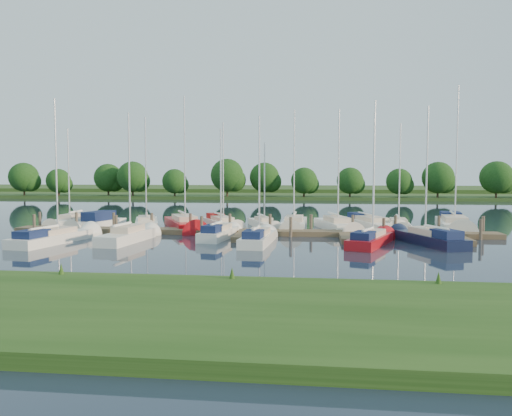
# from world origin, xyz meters

# --- Properties ---
(ground) EXTENTS (260.00, 260.00, 0.00)m
(ground) POSITION_xyz_m (0.00, 0.00, 0.00)
(ground) COLOR #1A2734
(ground) RESTS_ON ground
(near_bank) EXTENTS (90.00, 10.00, 0.50)m
(near_bank) POSITION_xyz_m (0.00, -16.00, 0.25)
(near_bank) COLOR #1E4112
(near_bank) RESTS_ON ground
(dock) EXTENTS (40.00, 6.00, 0.40)m
(dock) POSITION_xyz_m (0.00, 7.31, 0.20)
(dock) COLOR #4F402C
(dock) RESTS_ON ground
(mooring_pilings) EXTENTS (38.24, 2.84, 2.00)m
(mooring_pilings) POSITION_xyz_m (0.00, 8.43, 0.60)
(mooring_pilings) COLOR #473D33
(mooring_pilings) RESTS_ON ground
(far_shore) EXTENTS (180.00, 30.00, 0.60)m
(far_shore) POSITION_xyz_m (0.00, 75.00, 0.30)
(far_shore) COLOR #28471B
(far_shore) RESTS_ON ground
(distant_hill) EXTENTS (220.00, 40.00, 1.40)m
(distant_hill) POSITION_xyz_m (0.00, 100.00, 0.70)
(distant_hill) COLOR #3A5625
(distant_hill) RESTS_ON ground
(treeline) EXTENTS (146.90, 9.69, 8.24)m
(treeline) POSITION_xyz_m (-3.65, 61.45, 4.13)
(treeline) COLOR #38281C
(treeline) RESTS_ON ground
(sailboat_n_0) EXTENTS (1.85, 7.48, 9.70)m
(sailboat_n_0) POSITION_xyz_m (-17.93, 12.97, 0.28)
(sailboat_n_0) COLOR white
(sailboat_n_0) RESTS_ON ground
(motorboat) EXTENTS (3.21, 6.91, 1.93)m
(motorboat) POSITION_xyz_m (-14.50, 11.26, 0.38)
(motorboat) COLOR white
(motorboat) RESTS_ON ground
(sailboat_n_2) EXTENTS (4.17, 8.37, 10.57)m
(sailboat_n_2) POSITION_xyz_m (-10.22, 12.49, 0.27)
(sailboat_n_2) COLOR white
(sailboat_n_2) RESTS_ON ground
(sailboat_n_3) EXTENTS (5.74, 9.52, 12.42)m
(sailboat_n_3) POSITION_xyz_m (-6.29, 11.54, 0.28)
(sailboat_n_3) COLOR #AD1017
(sailboat_n_3) RESTS_ON ground
(sailboat_n_4) EXTENTS (4.96, 7.62, 10.07)m
(sailboat_n_4) POSITION_xyz_m (-3.14, 13.21, 0.31)
(sailboat_n_4) COLOR white
(sailboat_n_4) RESTS_ON ground
(sailboat_n_5) EXTENTS (3.49, 6.29, 8.22)m
(sailboat_n_5) POSITION_xyz_m (0.74, 13.73, 0.27)
(sailboat_n_5) COLOR white
(sailboat_n_5) RESTS_ON ground
(sailboat_n_6) EXTENTS (2.18, 8.76, 11.17)m
(sailboat_n_6) POSITION_xyz_m (3.60, 13.12, 0.27)
(sailboat_n_6) COLOR white
(sailboat_n_6) RESTS_ON ground
(sailboat_n_7) EXTENTS (3.87, 8.65, 11.05)m
(sailboat_n_7) POSITION_xyz_m (7.45, 11.99, 0.28)
(sailboat_n_7) COLOR white
(sailboat_n_7) RESTS_ON ground
(sailboat_n_8) EXTENTS (4.74, 9.57, 12.04)m
(sailboat_n_8) POSITION_xyz_m (10.70, 14.20, 0.32)
(sailboat_n_8) COLOR white
(sailboat_n_8) RESTS_ON ground
(sailboat_n_9) EXTENTS (2.37, 7.79, 9.80)m
(sailboat_n_9) POSITION_xyz_m (13.00, 13.31, 0.27)
(sailboat_n_9) COLOR white
(sailboat_n_9) RESTS_ON ground
(sailboat_n_10) EXTENTS (3.78, 10.68, 13.32)m
(sailboat_n_10) POSITION_xyz_m (18.08, 14.25, 0.33)
(sailboat_n_10) COLOR white
(sailboat_n_10) RESTS_ON ground
(sailboat_s_0) EXTENTS (3.12, 8.63, 10.83)m
(sailboat_s_0) POSITION_xyz_m (-13.34, 1.46, 0.32)
(sailboat_s_0) COLOR white
(sailboat_s_0) RESTS_ON ground
(sailboat_s_1) EXTENTS (2.39, 7.67, 9.94)m
(sailboat_s_1) POSITION_xyz_m (-8.20, 2.71, 0.29)
(sailboat_s_1) COLOR white
(sailboat_s_1) RESTS_ON ground
(sailboat_s_2) EXTENTS (2.35, 6.86, 8.87)m
(sailboat_s_2) POSITION_xyz_m (-1.84, 5.15, 0.33)
(sailboat_s_2) COLOR white
(sailboat_s_2) RESTS_ON ground
(sailboat_s_3) EXTENTS (2.14, 7.44, 9.53)m
(sailboat_s_3) POSITION_xyz_m (1.47, 2.72, 0.32)
(sailboat_s_3) COLOR white
(sailboat_s_3) RESTS_ON ground
(sailboat_s_4) EXTENTS (3.96, 7.50, 9.67)m
(sailboat_s_4) POSITION_xyz_m (9.45, 2.96, 0.32)
(sailboat_s_4) COLOR #AD1017
(sailboat_s_4) RESTS_ON ground
(sailboat_s_5) EXTENTS (4.04, 7.90, 10.22)m
(sailboat_s_5) POSITION_xyz_m (13.54, 3.78, 0.33)
(sailboat_s_5) COLOR black
(sailboat_s_5) RESTS_ON ground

